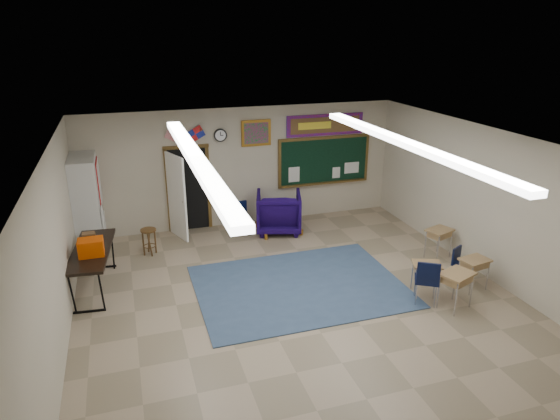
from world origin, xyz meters
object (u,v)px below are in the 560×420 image
object	(u,v)px
wingback_armchair	(279,212)
wooden_stool	(149,241)
student_desk_front_right	(438,242)
student_desk_front_left	(426,277)
folding_table	(94,267)

from	to	relation	value
wingback_armchair	wooden_stool	xyz separation A→B (m)	(-3.18, -0.43, -0.19)
wingback_armchair	wooden_stool	bearing A→B (deg)	24.44
student_desk_front_right	wooden_stool	world-z (taller)	student_desk_front_right
student_desk_front_left	wooden_stool	distance (m)	5.97
student_desk_front_right	wooden_stool	xyz separation A→B (m)	(-6.06, 2.11, -0.06)
folding_table	wooden_stool	xyz separation A→B (m)	(1.12, 1.31, -0.15)
wingback_armchair	folding_table	bearing A→B (deg)	38.75
student_desk_front_right	folding_table	distance (m)	7.23
student_desk_front_left	wooden_stool	xyz separation A→B (m)	(-4.89, 3.42, -0.04)
student_desk_front_right	wooden_stool	size ratio (longest dim) A/B	1.10
student_desk_front_left	student_desk_front_right	size ratio (longest dim) A/B	0.96
student_desk_front_right	wooden_stool	distance (m)	6.42
folding_table	wooden_stool	bearing A→B (deg)	55.74
wingback_armchair	student_desk_front_left	bearing A→B (deg)	130.74
student_desk_front_left	folding_table	bearing A→B (deg)	-178.15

